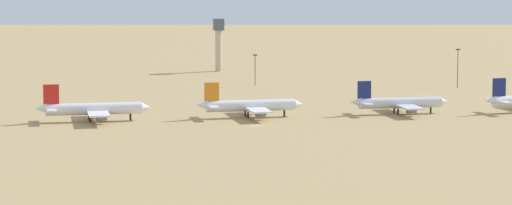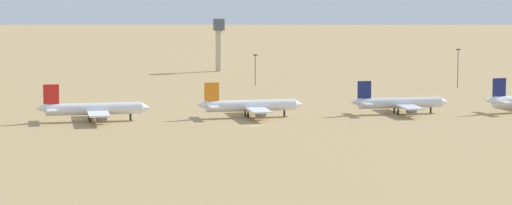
{
  "view_description": "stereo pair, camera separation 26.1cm",
  "coord_description": "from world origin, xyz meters",
  "px_view_note": "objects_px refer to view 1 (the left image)",
  "views": [
    {
      "loc": [
        -50.23,
        -357.34,
        50.28
      ],
      "look_at": [
        1.7,
        12.0,
        6.0
      ],
      "focal_mm": 80.3,
      "sensor_mm": 36.0,
      "label": 1
    },
    {
      "loc": [
        -49.98,
        -357.38,
        50.28
      ],
      "look_at": [
        1.7,
        12.0,
        6.0
      ],
      "focal_mm": 80.3,
      "sensor_mm": 36.0,
      "label": 2
    }
  ],
  "objects_px": {
    "control_tower": "(219,40)",
    "light_pole_west": "(458,65)",
    "parked_jet_red_3": "(93,109)",
    "light_pole_mid": "(255,67)",
    "parked_jet_orange_4": "(250,106)",
    "parked_jet_navy_5": "(399,103)"
  },
  "relations": [
    {
      "from": "parked_jet_navy_5",
      "to": "light_pole_mid",
      "type": "xyz_separation_m",
      "value": [
        -36.02,
        100.1,
        4.05
      ]
    },
    {
      "from": "parked_jet_navy_5",
      "to": "light_pole_west",
      "type": "distance_m",
      "value": 93.07
    },
    {
      "from": "parked_jet_red_3",
      "to": "parked_jet_navy_5",
      "type": "xyz_separation_m",
      "value": [
        104.32,
        4.65,
        -0.27
      ]
    },
    {
      "from": "parked_jet_orange_4",
      "to": "parked_jet_navy_5",
      "type": "height_order",
      "value": "parked_jet_orange_4"
    },
    {
      "from": "parked_jet_red_3",
      "to": "control_tower",
      "type": "distance_m",
      "value": 185.36
    },
    {
      "from": "parked_jet_navy_5",
      "to": "light_pole_mid",
      "type": "distance_m",
      "value": 106.46
    },
    {
      "from": "control_tower",
      "to": "light_pole_mid",
      "type": "relative_size",
      "value": 1.9
    },
    {
      "from": "control_tower",
      "to": "light_pole_west",
      "type": "distance_m",
      "value": 128.05
    },
    {
      "from": "parked_jet_red_3",
      "to": "light_pole_mid",
      "type": "bearing_deg",
      "value": 53.76
    },
    {
      "from": "parked_jet_red_3",
      "to": "control_tower",
      "type": "relative_size",
      "value": 1.48
    },
    {
      "from": "parked_jet_orange_4",
      "to": "control_tower",
      "type": "height_order",
      "value": "control_tower"
    },
    {
      "from": "control_tower",
      "to": "light_pole_mid",
      "type": "height_order",
      "value": "control_tower"
    },
    {
      "from": "parked_jet_orange_4",
      "to": "control_tower",
      "type": "bearing_deg",
      "value": 83.63
    },
    {
      "from": "parked_jet_orange_4",
      "to": "parked_jet_navy_5",
      "type": "bearing_deg",
      "value": -1.6
    },
    {
      "from": "parked_jet_red_3",
      "to": "parked_jet_orange_4",
      "type": "height_order",
      "value": "parked_jet_red_3"
    },
    {
      "from": "light_pole_west",
      "to": "control_tower",
      "type": "bearing_deg",
      "value": 135.27
    },
    {
      "from": "control_tower",
      "to": "light_pole_mid",
      "type": "bearing_deg",
      "value": -83.45
    },
    {
      "from": "parked_jet_orange_4",
      "to": "light_pole_mid",
      "type": "distance_m",
      "value": 103.35
    },
    {
      "from": "control_tower",
      "to": "parked_jet_orange_4",
      "type": "bearing_deg",
      "value": -92.66
    },
    {
      "from": "light_pole_west",
      "to": "light_pole_mid",
      "type": "relative_size",
      "value": 1.22
    },
    {
      "from": "light_pole_mid",
      "to": "parked_jet_navy_5",
      "type": "bearing_deg",
      "value": -70.21
    },
    {
      "from": "parked_jet_red_3",
      "to": "light_pole_mid",
      "type": "distance_m",
      "value": 125.11
    }
  ]
}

